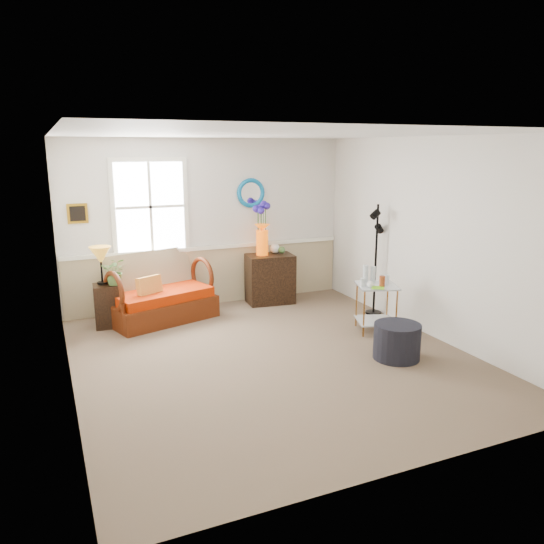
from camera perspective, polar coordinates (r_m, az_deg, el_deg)
name	(u,v)px	position (r m, az deg, el deg)	size (l,w,h in m)	color
floor	(273,358)	(6.43, 0.10, -9.21)	(4.50, 5.00, 0.01)	brown
ceiling	(273,134)	(5.94, 0.11, 14.65)	(4.50, 5.00, 0.01)	white
walls	(273,251)	(6.05, 0.11, 2.24)	(4.51, 5.01, 2.60)	silver
wainscot	(211,276)	(8.51, -6.63, -0.47)	(4.46, 0.02, 0.90)	tan
chair_rail	(210,248)	(8.40, -6.69, 2.63)	(4.46, 0.04, 0.06)	white
window	(150,207)	(8.09, -12.97, 6.85)	(1.14, 0.06, 1.44)	white
picture	(77,213)	(7.98, -20.20, 5.93)	(0.28, 0.03, 0.28)	#B6831B
mirror	(251,193)	(8.53, -2.31, 8.50)	(0.47, 0.47, 0.07)	#0F87B7
loveseat	(160,288)	(7.82, -11.94, -1.64)	(1.48, 0.84, 0.97)	#5B210A
throw_pillow	(150,290)	(7.66, -12.99, -1.86)	(0.38, 0.09, 0.38)	#BE531C
lamp_stand	(107,306)	(7.76, -17.32, -3.48)	(0.34, 0.34, 0.60)	#362012
table_lamp	(101,266)	(7.63, -17.90, 0.63)	(0.30, 0.30, 0.54)	orange
potted_plant	(115,274)	(7.62, -16.51, -0.22)	(0.34, 0.38, 0.30)	#446931
cabinet	(270,279)	(8.53, -0.21, -0.73)	(0.73, 0.47, 0.79)	#362012
flower_vase	(262,229)	(8.37, -1.08, 4.63)	(0.24, 0.24, 0.83)	#D14B04
side_table	(376,308)	(7.36, 11.12, -3.83)	(0.51, 0.51, 0.65)	#A9702F
tabletop_items	(374,276)	(7.22, 10.97, -0.45)	(0.41, 0.41, 0.25)	silver
floor_lamp	(376,260)	(8.01, 11.09, 1.27)	(0.24, 0.24, 1.65)	black
ottoman	(397,341)	(6.51, 13.29, -7.26)	(0.55, 0.55, 0.43)	black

